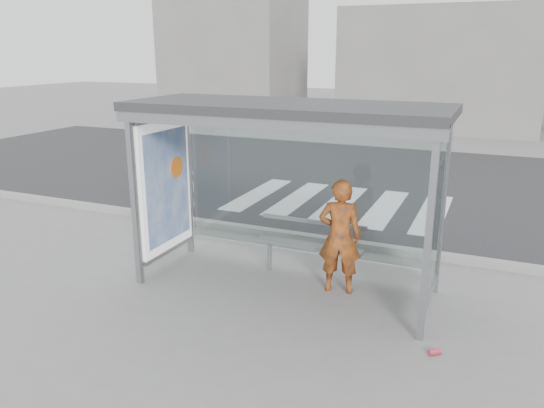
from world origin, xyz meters
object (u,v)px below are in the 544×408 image
at_px(bus_shelter, 262,148).
at_px(soda_can, 434,352).
at_px(person, 340,236).
at_px(bench, 310,245).

xyz_separation_m(bus_shelter, soda_can, (2.57, -1.05, -1.95)).
bearing_deg(person, bus_shelter, -3.58).
distance_m(person, soda_can, 2.03).
height_order(bus_shelter, person, bus_shelter).
relative_size(bus_shelter, bench, 2.61).
bearing_deg(soda_can, bench, 143.51).
distance_m(bus_shelter, person, 1.61).
relative_size(person, soda_can, 11.98).
xyz_separation_m(person, bench, (-0.54, 0.31, -0.31)).
xyz_separation_m(bus_shelter, bench, (0.56, 0.44, -1.48)).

